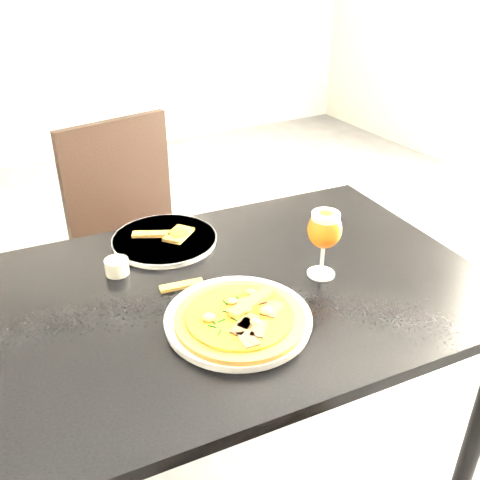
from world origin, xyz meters
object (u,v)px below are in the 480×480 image
dining_table (235,317)px  chair_far (141,243)px  beer_glass (325,230)px  pizza (240,317)px

dining_table → chair_far: size_ratio=1.33×
chair_far → beer_glass: bearing=-85.2°
dining_table → pizza: (-0.06, -0.14, 0.12)m
dining_table → beer_glass: (0.21, -0.06, 0.21)m
dining_table → beer_glass: bearing=-10.6°
chair_far → dining_table: bearing=-100.6°
dining_table → pizza: size_ratio=4.52×
dining_table → chair_far: bearing=94.5°
dining_table → beer_glass: 0.31m
chair_far → beer_glass: size_ratio=5.43×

